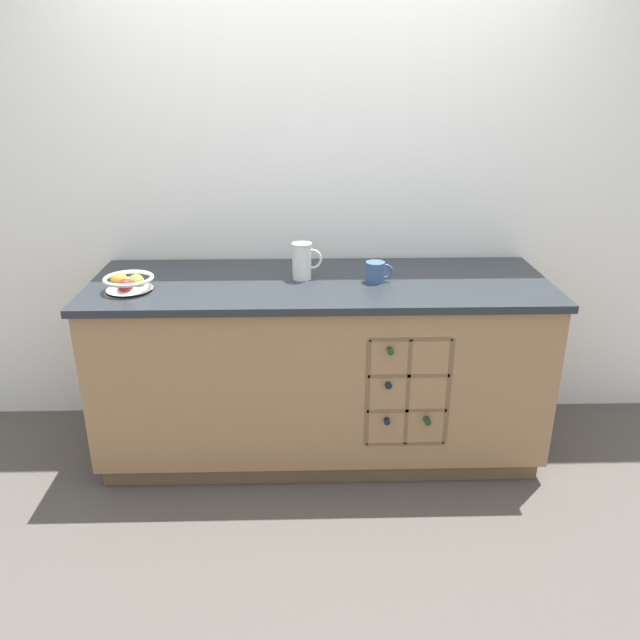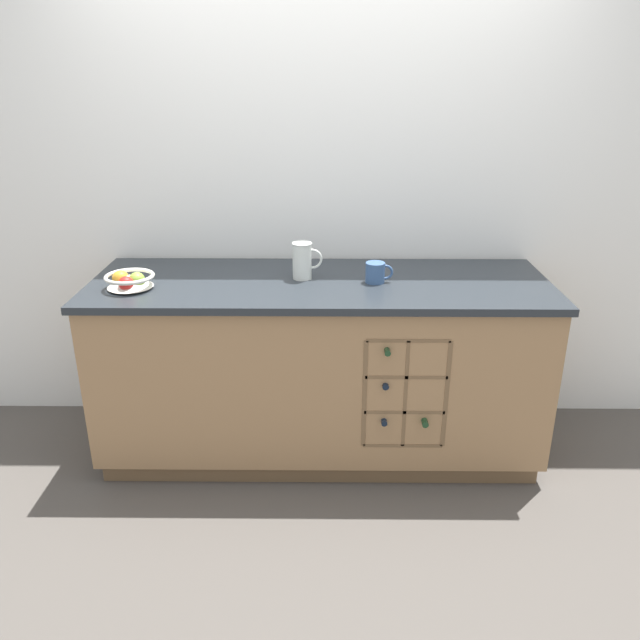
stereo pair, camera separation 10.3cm
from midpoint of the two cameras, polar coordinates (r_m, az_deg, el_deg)
ground_plane at (r=3.39m, az=0.88°, el=-11.34°), size 14.00×14.00×0.00m
back_wall at (r=3.31m, az=0.98°, el=11.77°), size 4.56×0.06×2.55m
kitchen_island at (r=3.16m, az=0.99°, el=-4.26°), size 2.20×0.78×0.92m
fruit_bowl at (r=2.98m, az=-16.10°, el=3.55°), size 0.23×0.23×0.08m
white_pitcher at (r=2.99m, az=-0.60°, el=5.52°), size 0.15×0.10×0.18m
ceramic_mug at (r=2.97m, az=6.13°, el=4.34°), size 0.13×0.09×0.10m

